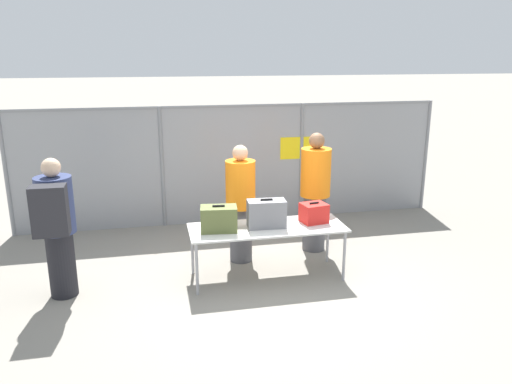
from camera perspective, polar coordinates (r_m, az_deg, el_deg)
name	(u,v)px	position (r m, az deg, el deg)	size (l,w,h in m)	color
ground_plane	(266,280)	(6.86, 1.16, -10.06)	(120.00, 120.00, 0.00)	gray
fence_section	(234,161)	(8.90, -2.52, 3.51)	(7.60, 0.07, 2.11)	gray
inspection_table	(267,230)	(6.70, 1.30, -4.41)	(2.09, 0.76, 0.73)	silver
suitcase_olive	(219,219)	(6.51, -4.27, -3.07)	(0.50, 0.34, 0.35)	#566033
suitcase_grey	(266,214)	(6.63, 1.21, -2.49)	(0.52, 0.28, 0.39)	slate
suitcase_red	(314,213)	(6.88, 6.63, -2.39)	(0.38, 0.34, 0.29)	red
traveler_hooded	(56,224)	(6.52, -21.87, -3.39)	(0.44, 0.68, 1.78)	black
security_worker_near	(241,202)	(7.19, -1.77, -1.19)	(0.43, 0.43, 1.73)	#4C4C51
security_worker_far	(315,191)	(7.64, 6.77, 0.14)	(0.45, 0.45, 1.84)	#4C4C51
utility_trailer	(260,172)	(11.10, 0.44, 2.25)	(3.97, 1.95, 0.69)	#4C6B47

